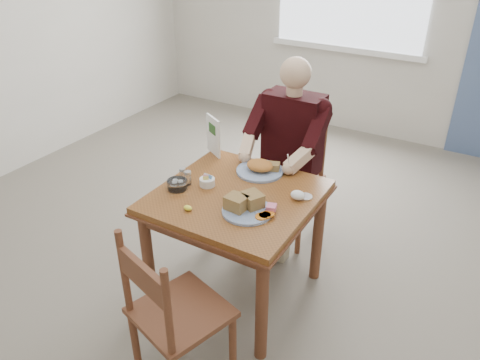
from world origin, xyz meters
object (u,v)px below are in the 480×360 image
Objects in this scene: chair_near at (173,315)px; diner at (289,141)px; table at (236,209)px; chair_far at (291,177)px; near_plate at (247,206)px; far_plate at (261,168)px.

chair_near is 0.69× the size of diner.
chair_far is at bearing 90.00° from table.
diner is at bearing 99.94° from near_plate.
far_plate is (-0.00, -0.49, 0.30)m from chair_far.
chair_near is at bearing -83.00° from table.
near_plate is 0.46m from far_plate.
chair_far is 0.58m from far_plate.
diner is (0.00, 0.71, 0.17)m from table.
chair_far is 0.99m from near_plate.
chair_far is (0.00, 0.80, -0.16)m from table.
chair_far is at bearing 89.77° from far_plate.
near_plate is at bearing -81.00° from chair_far.
far_plate is (-0.15, 0.44, -0.00)m from near_plate.
diner is 3.63× the size of far_plate.
table is at bearing -90.00° from chair_far.
chair_near is 1.11m from far_plate.
near_plate reaches higher than table.
near_plate is at bearing -41.67° from table.
far_plate is at bearing -90.23° from chair_far.
near_plate is (0.15, -0.93, 0.31)m from chair_far.
near_plate is at bearing -71.22° from far_plate.
table is at bearing -89.63° from far_plate.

